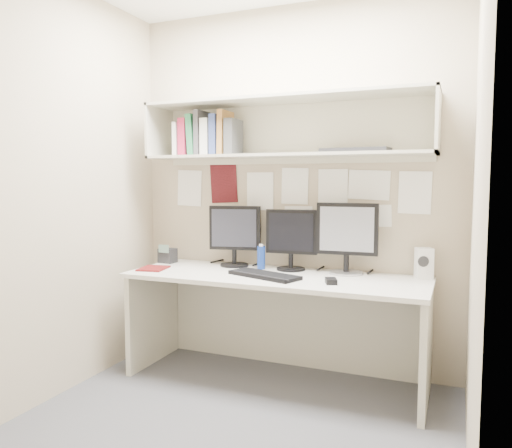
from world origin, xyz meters
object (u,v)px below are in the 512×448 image
at_px(maroon_notebook, 153,268).
at_px(desk_phone, 168,255).
at_px(monitor_right, 347,236).
at_px(monitor_center, 291,237).
at_px(speaker, 424,263).
at_px(keyboard, 264,275).
at_px(monitor_left, 235,233).
at_px(desk, 275,328).

xyz_separation_m(maroon_notebook, desk_phone, (-0.06, 0.28, 0.05)).
xyz_separation_m(monitor_right, desk_phone, (-1.37, -0.07, -0.20)).
height_order(monitor_center, desk_phone, monitor_center).
bearing_deg(speaker, keyboard, 179.41).
relative_size(monitor_left, desk_phone, 3.08).
height_order(keyboard, desk_phone, desk_phone).
relative_size(desk, maroon_notebook, 9.26).
xyz_separation_m(monitor_center, monitor_right, (0.39, -0.00, 0.03)).
distance_m(desk, speaker, 1.06).
relative_size(desk, monitor_center, 4.69).
xyz_separation_m(keyboard, maroon_notebook, (-0.84, -0.03, -0.01)).
height_order(monitor_center, keyboard, monitor_center).
bearing_deg(maroon_notebook, desk_phone, 91.91).
xyz_separation_m(monitor_center, keyboard, (-0.08, -0.32, -0.22)).
bearing_deg(maroon_notebook, monitor_center, 10.64).
distance_m(monitor_left, desk_phone, 0.57).
relative_size(monitor_center, monitor_right, 0.89).
distance_m(monitor_left, keyboard, 0.53).
bearing_deg(monitor_center, keyboard, -108.20).
height_order(desk, desk_phone, desk_phone).
distance_m(monitor_center, desk_phone, 1.00).
xyz_separation_m(desk, desk_phone, (-0.94, 0.15, 0.42)).
bearing_deg(desk, speaker, 14.70).
height_order(monitor_left, desk_phone, monitor_left).
xyz_separation_m(monitor_left, desk_phone, (-0.54, -0.07, -0.19)).
distance_m(desk, keyboard, 0.39).
xyz_separation_m(monitor_center, speaker, (0.89, 0.02, -0.14)).
bearing_deg(desk, maroon_notebook, -171.43).
xyz_separation_m(monitor_right, speaker, (0.50, 0.02, -0.16)).
distance_m(monitor_left, monitor_center, 0.44).
relative_size(monitor_left, keyboard, 0.89).
bearing_deg(monitor_left, monitor_right, -11.72).
relative_size(desk, speaker, 10.06).
bearing_deg(monitor_right, speaker, 0.07).
bearing_deg(keyboard, maroon_notebook, -157.12).
xyz_separation_m(monitor_right, maroon_notebook, (-1.31, -0.35, -0.25)).
distance_m(monitor_center, keyboard, 0.40).
relative_size(monitor_center, desk_phone, 2.96).
bearing_deg(monitor_left, monitor_center, -11.71).
bearing_deg(monitor_left, speaker, -10.70).
distance_m(desk, desk_phone, 1.04).
distance_m(desk, monitor_center, 0.64).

